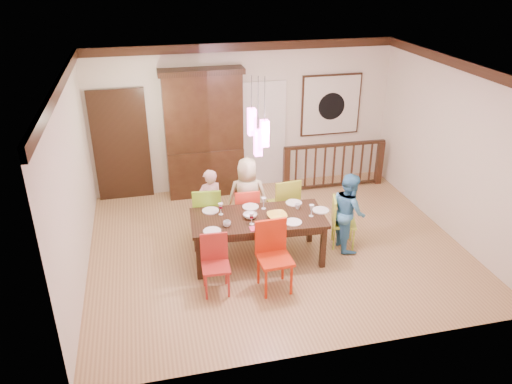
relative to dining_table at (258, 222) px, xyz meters
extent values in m
plane|color=#9C734B|center=(0.38, 0.31, -0.66)|extent=(6.00, 6.00, 0.00)
plane|color=white|center=(0.38, 0.31, 2.24)|extent=(6.00, 6.00, 0.00)
plane|color=beige|center=(0.38, 2.81, 0.79)|extent=(6.00, 0.00, 6.00)
plane|color=beige|center=(-2.62, 0.31, 0.79)|extent=(0.00, 5.00, 5.00)
plane|color=beige|center=(3.38, 0.31, 0.79)|extent=(0.00, 5.00, 5.00)
cube|color=black|center=(-2.02, 2.76, 0.39)|extent=(1.04, 0.07, 2.24)
cube|color=silver|center=(0.73, 2.77, 0.39)|extent=(0.97, 0.05, 2.22)
cube|color=black|center=(2.18, 2.78, 0.94)|extent=(1.25, 0.04, 1.25)
cube|color=silver|center=(2.18, 2.75, 0.94)|extent=(1.18, 0.02, 1.18)
cylinder|color=black|center=(2.18, 2.74, 0.92)|extent=(0.56, 0.01, 0.56)
cube|color=#FF4CC9|center=(-0.08, 0.05, 1.59)|extent=(0.11, 0.11, 0.38)
cylinder|color=black|center=(-0.08, 0.05, 2.01)|extent=(0.01, 0.01, 0.46)
cube|color=#FF4CC9|center=(0.08, -0.05, 1.44)|extent=(0.11, 0.11, 0.38)
cylinder|color=black|center=(0.08, -0.05, 1.93)|extent=(0.01, 0.01, 0.61)
cube|color=#FF4CC9|center=(0.00, 0.00, 1.29)|extent=(0.11, 0.11, 0.38)
cylinder|color=black|center=(0.00, 0.00, 1.86)|extent=(0.01, 0.01, 0.76)
cube|color=black|center=(0.00, 0.00, 0.06)|extent=(2.10, 1.06, 0.05)
cube|color=black|center=(-0.94, 0.38, -0.31)|extent=(0.08, 0.08, 0.70)
cube|color=black|center=(0.94, 0.38, -0.31)|extent=(0.08, 0.08, 0.70)
cube|color=black|center=(-0.94, -0.38, -0.31)|extent=(0.08, 0.08, 0.70)
cube|color=black|center=(0.94, -0.38, -0.31)|extent=(0.08, 0.08, 0.70)
cube|color=black|center=(0.00, 0.40, -0.01)|extent=(1.84, 0.16, 0.10)
cube|color=black|center=(0.00, -0.40, -0.01)|extent=(1.84, 0.16, 0.10)
cube|color=#7CB926|center=(-0.69, 0.74, -0.18)|extent=(0.50, 0.50, 0.04)
cube|color=#7CB926|center=(-0.69, 0.74, 0.09)|extent=(0.46, 0.09, 0.50)
cylinder|color=#7CB926|center=(-0.87, 0.56, -0.43)|extent=(0.04, 0.04, 0.48)
cylinder|color=#7CB926|center=(-0.51, 0.56, -0.43)|extent=(0.04, 0.04, 0.48)
cylinder|color=#7CB926|center=(-0.87, 0.92, -0.43)|extent=(0.04, 0.04, 0.48)
cylinder|color=#7CB926|center=(-0.51, 0.92, -0.43)|extent=(0.04, 0.04, 0.48)
cube|color=#F43923|center=(-0.03, 0.75, -0.23)|extent=(0.42, 0.42, 0.04)
cube|color=#F43923|center=(-0.03, 0.75, 0.02)|extent=(0.41, 0.05, 0.45)
cylinder|color=#F43923|center=(-0.20, 0.59, -0.45)|extent=(0.04, 0.04, 0.43)
cylinder|color=#F43923|center=(0.13, 0.59, -0.45)|extent=(0.04, 0.04, 0.43)
cylinder|color=#F43923|center=(-0.20, 0.92, -0.45)|extent=(0.04, 0.04, 0.43)
cylinder|color=#F43923|center=(0.13, 0.92, -0.45)|extent=(0.04, 0.04, 0.43)
cube|color=#9DA929|center=(0.65, 0.82, -0.18)|extent=(0.49, 0.49, 0.04)
cube|color=#9DA929|center=(0.65, 0.82, 0.08)|extent=(0.45, 0.08, 0.49)
cylinder|color=#9DA929|center=(0.46, 0.64, -0.43)|extent=(0.04, 0.04, 0.47)
cylinder|color=#9DA929|center=(0.83, 0.64, -0.43)|extent=(0.04, 0.04, 0.47)
cylinder|color=#9DA929|center=(0.46, 1.00, -0.43)|extent=(0.04, 0.04, 0.47)
cylinder|color=#9DA929|center=(0.83, 1.00, -0.43)|extent=(0.04, 0.04, 0.47)
cube|color=#A82720|center=(-0.77, -0.70, -0.25)|extent=(0.41, 0.41, 0.04)
cube|color=#A82720|center=(-0.77, -0.70, -0.02)|extent=(0.39, 0.06, 0.42)
cylinder|color=#A82720|center=(-0.93, -0.86, -0.46)|extent=(0.03, 0.03, 0.41)
cylinder|color=#A82720|center=(-0.61, -0.86, -0.46)|extent=(0.03, 0.03, 0.41)
cylinder|color=#A82720|center=(-0.93, -0.54, -0.46)|extent=(0.03, 0.03, 0.41)
cylinder|color=#A82720|center=(-0.61, -0.54, -0.46)|extent=(0.03, 0.03, 0.41)
cube|color=red|center=(0.05, -0.82, -0.17)|extent=(0.49, 0.49, 0.04)
cube|color=red|center=(0.05, -0.82, 0.11)|extent=(0.46, 0.07, 0.51)
cylinder|color=red|center=(-0.13, -1.01, -0.42)|extent=(0.04, 0.04, 0.48)
cylinder|color=red|center=(0.24, -1.01, -0.42)|extent=(0.04, 0.04, 0.48)
cylinder|color=red|center=(-0.13, -0.63, -0.42)|extent=(0.04, 0.04, 0.48)
cylinder|color=red|center=(0.24, -0.63, -0.42)|extent=(0.04, 0.04, 0.48)
cube|color=#B1C736|center=(1.46, 0.08, -0.25)|extent=(0.48, 0.48, 0.04)
cube|color=#B1C736|center=(1.46, 0.08, -0.02)|extent=(0.15, 0.38, 0.42)
cylinder|color=#B1C736|center=(1.30, -0.08, -0.46)|extent=(0.03, 0.03, 0.40)
cylinder|color=#B1C736|center=(1.61, -0.08, -0.46)|extent=(0.03, 0.03, 0.40)
cylinder|color=#B1C736|center=(1.30, 0.23, -0.46)|extent=(0.03, 0.03, 0.40)
cylinder|color=#B1C736|center=(1.61, 0.23, -0.46)|extent=(0.03, 0.03, 0.40)
cube|color=black|center=(-0.45, 2.59, -0.19)|extent=(1.47, 0.44, 0.95)
cube|color=black|center=(-0.45, 2.61, 1.02)|extent=(1.47, 0.40, 1.47)
cube|color=black|center=(-0.45, 2.80, 1.02)|extent=(1.26, 0.02, 1.26)
cube|color=black|center=(-0.45, 2.61, 1.78)|extent=(1.58, 0.44, 0.10)
cube|color=black|center=(1.12, 2.26, -0.20)|extent=(0.12, 0.12, 0.92)
cube|color=black|center=(3.12, 2.26, -0.20)|extent=(0.12, 0.12, 0.92)
cube|color=black|center=(2.12, 2.26, 0.27)|extent=(2.12, 0.12, 0.06)
cube|color=black|center=(2.12, 2.26, -0.61)|extent=(2.00, 0.10, 0.05)
imported|color=beige|center=(-0.61, 0.87, -0.05)|extent=(0.51, 0.40, 1.23)
imported|color=beige|center=(0.02, 0.84, 0.02)|extent=(0.73, 0.54, 1.37)
imported|color=#438BBC|center=(1.50, 0.03, -0.01)|extent=(0.50, 0.64, 1.30)
imported|color=yellow|center=(0.27, -0.11, 0.12)|extent=(0.30, 0.30, 0.07)
imported|color=white|center=(-0.12, 0.00, 0.12)|extent=(0.23, 0.23, 0.07)
imported|color=silver|center=(-0.51, -0.18, 0.13)|extent=(0.11, 0.11, 0.09)
imported|color=silver|center=(0.67, 0.12, 0.13)|extent=(0.12, 0.12, 0.08)
cylinder|color=white|center=(-0.68, 0.35, 0.09)|extent=(0.26, 0.26, 0.01)
cylinder|color=white|center=(-0.04, 0.34, 0.09)|extent=(0.26, 0.26, 0.01)
cylinder|color=white|center=(0.67, 0.32, 0.09)|extent=(0.26, 0.26, 0.01)
cylinder|color=white|center=(-0.75, -0.28, 0.09)|extent=(0.26, 0.26, 0.01)
cylinder|color=white|center=(0.47, -0.29, 0.09)|extent=(0.26, 0.26, 0.01)
cylinder|color=white|center=(1.00, -0.02, 0.09)|extent=(0.26, 0.26, 0.01)
cube|color=#D83359|center=(-0.11, -0.35, 0.09)|extent=(0.18, 0.14, 0.01)
camera|label=1|loc=(-1.55, -6.51, 3.72)|focal=35.00mm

